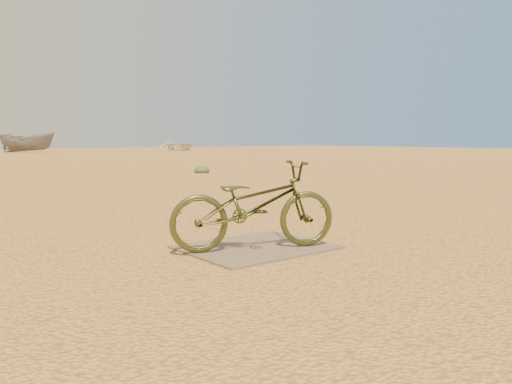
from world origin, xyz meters
TOP-DOWN VIEW (x-y plane):
  - ground at (0.00, 0.00)m, footprint 120.00×120.00m
  - plywood_board at (0.32, -0.08)m, footprint 1.44×1.16m
  - bicycle at (0.22, -0.18)m, footprint 1.79×1.18m
  - boat_mid_right at (8.32, 42.28)m, footprint 4.74×3.27m
  - boat_far_right at (22.61, 41.19)m, footprint 5.04×6.11m
  - kale_b at (6.07, 10.21)m, footprint 0.53×0.53m

SIDE VIEW (x-z plane):
  - ground at x=0.00m, z-range 0.00..0.00m
  - kale_b at x=6.07m, z-range -0.15..0.15m
  - plywood_board at x=0.32m, z-range 0.00..0.02m
  - bicycle at x=0.22m, z-range 0.02..0.91m
  - boat_far_right at x=22.61m, z-range 0.00..1.10m
  - boat_mid_right at x=8.32m, z-range 0.00..1.72m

